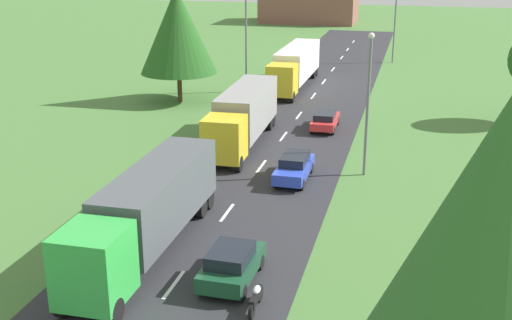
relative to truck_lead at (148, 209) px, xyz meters
The scene contains 15 objects.
road 10.48m from the truck_lead, 77.88° to the left, with size 10.00×140.00×0.06m, color #2B2B30.
lane_marking_centre 8.40m from the truck_lead, 74.65° to the left, with size 0.16×123.47×0.01m.
truck_lead is the anchor object (origin of this frame).
truck_second 17.11m from the truck_lead, 90.57° to the left, with size 2.80×12.17×3.74m.
truck_third 36.63m from the truck_lead, 90.39° to the left, with size 2.58×13.98×3.69m.
car_second 4.92m from the truck_lead, 22.57° to the right, with size 2.00×3.99×1.56m.
car_third 11.89m from the truck_lead, 67.15° to the left, with size 1.77×4.46×1.50m.
car_fourth 22.78m from the truck_lead, 77.88° to the left, with size 1.78×4.20×1.33m.
motorcycle_courier 7.13m from the truck_lead, 32.08° to the right, with size 0.28×1.94×0.91m.
lamppost_second 15.68m from the truck_lead, 56.52° to the left, with size 0.36×0.36×8.55m.
lamppost_third 33.99m from the truck_lead, 97.31° to the left, with size 0.36×0.36×8.73m.
lamppost_fourth 53.38m from the truck_lead, 81.08° to the left, with size 0.36×0.36×8.87m.
tree_birch 30.20m from the truck_lead, 107.60° to the left, with size 6.65×6.65×9.83m.
tree_pine 17.73m from the truck_lead, 38.68° to the right, with size 6.73×6.73×10.67m.
distant_building 90.53m from the truck_lead, 95.01° to the left, with size 16.09×9.98×6.60m, color brown.
Camera 1 is at (9.06, -10.65, 13.48)m, focal length 46.12 mm.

